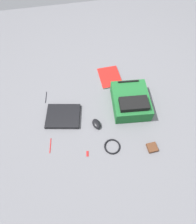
% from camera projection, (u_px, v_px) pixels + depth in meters
% --- Properties ---
extents(ground_plane, '(3.68, 3.68, 0.00)m').
position_uv_depth(ground_plane, '(100.00, 110.00, 1.86)').
color(ground_plane, slate).
extents(backpack, '(0.36, 0.42, 0.18)m').
position_uv_depth(backpack, '(131.00, 101.00, 1.82)').
color(backpack, '#1E662D').
rests_on(backpack, ground_plane).
extents(laptop, '(0.35, 0.31, 0.03)m').
position_uv_depth(laptop, '(63.00, 116.00, 1.81)').
color(laptop, black).
rests_on(laptop, ground_plane).
extents(book_manual, '(0.22, 0.28, 0.02)m').
position_uv_depth(book_manual, '(110.00, 77.00, 2.06)').
color(book_manual, silver).
rests_on(book_manual, ground_plane).
extents(computer_mouse, '(0.09, 0.12, 0.04)m').
position_uv_depth(computer_mouse, '(97.00, 124.00, 1.76)').
color(computer_mouse, black).
rests_on(computer_mouse, ground_plane).
extents(cable_coil, '(0.14, 0.14, 0.01)m').
position_uv_depth(cable_coil, '(112.00, 147.00, 1.66)').
color(cable_coil, black).
rests_on(cable_coil, ground_plane).
extents(pen_black, '(0.03, 0.13, 0.01)m').
position_uv_depth(pen_black, '(50.00, 145.00, 1.67)').
color(pen_black, red).
rests_on(pen_black, ground_plane).
extents(pen_blue, '(0.03, 0.13, 0.01)m').
position_uv_depth(pen_blue, '(46.00, 97.00, 1.93)').
color(pen_blue, black).
rests_on(pen_blue, ground_plane).
extents(earbud_pouch, '(0.08, 0.08, 0.03)m').
position_uv_depth(earbud_pouch, '(152.00, 148.00, 1.65)').
color(earbud_pouch, '#59331E').
rests_on(earbud_pouch, ground_plane).
extents(usb_stick, '(0.02, 0.05, 0.01)m').
position_uv_depth(usb_stick, '(87.00, 154.00, 1.63)').
color(usb_stick, '#B21919').
rests_on(usb_stick, ground_plane).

